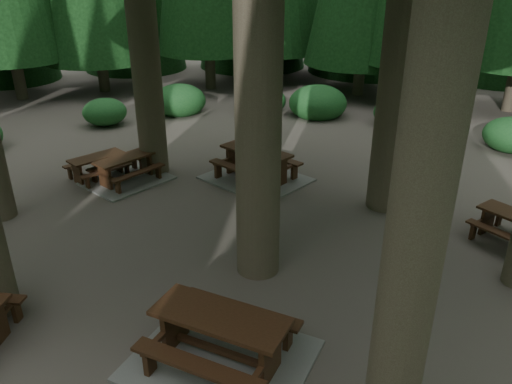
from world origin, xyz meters
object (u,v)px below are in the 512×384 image
at_px(picnic_table_a, 221,345).
at_px(picnic_table_c, 256,169).
at_px(picnic_table_f, 126,173).
at_px(picnic_table_b, 98,164).

distance_m(picnic_table_a, picnic_table_c, 7.13).
height_order(picnic_table_c, picnic_table_f, picnic_table_c).
distance_m(picnic_table_c, picnic_table_f, 3.63).
xyz_separation_m(picnic_table_b, picnic_table_c, (4.07, 1.88, -0.12)).
relative_size(picnic_table_b, picnic_table_c, 0.59).
relative_size(picnic_table_a, picnic_table_f, 1.05).
xyz_separation_m(picnic_table_b, picnic_table_f, (0.88, 0.16, -0.20)).
distance_m(picnic_table_a, picnic_table_b, 8.23).
bearing_deg(picnic_table_f, picnic_table_b, 114.82).
xyz_separation_m(picnic_table_c, picnic_table_f, (-3.19, -1.73, -0.08)).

